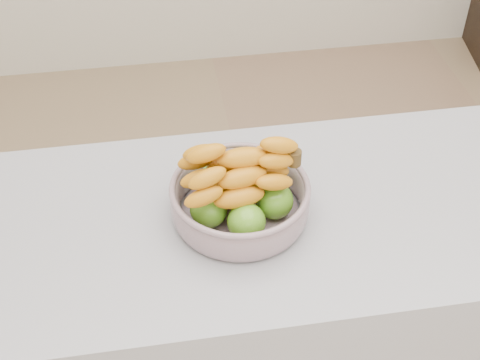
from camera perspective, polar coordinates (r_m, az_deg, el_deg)
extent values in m
cube|color=#95959C|center=(1.80, 6.12, -12.56)|extent=(2.00, 0.60, 0.90)
cylinder|color=#A6B6C7|center=(1.42, 0.00, -2.84)|extent=(0.25, 0.25, 0.01)
torus|color=#A6B6C7|center=(1.37, 0.00, -0.64)|extent=(0.29, 0.29, 0.01)
sphere|color=#428917|center=(1.34, 0.56, -3.60)|extent=(0.08, 0.08, 0.08)
sphere|color=#428917|center=(1.39, 2.98, -1.78)|extent=(0.08, 0.08, 0.08)
sphere|color=#428917|center=(1.44, 1.26, 0.27)|extent=(0.08, 0.08, 0.08)
sphere|color=#428917|center=(1.43, -2.11, -0.13)|extent=(0.08, 0.08, 0.08)
sphere|color=#428917|center=(1.37, -2.69, -2.49)|extent=(0.08, 0.08, 0.08)
ellipsoid|color=orange|center=(1.33, -0.05, -1.49)|extent=(0.19, 0.07, 0.04)
ellipsoid|color=orange|center=(1.36, -0.40, -0.17)|extent=(0.19, 0.05, 0.04)
ellipsoid|color=orange|center=(1.40, -0.73, 1.08)|extent=(0.19, 0.06, 0.04)
ellipsoid|color=orange|center=(1.32, 0.19, 0.23)|extent=(0.19, 0.08, 0.04)
ellipsoid|color=orange|center=(1.36, -0.19, 1.61)|extent=(0.19, 0.07, 0.04)
ellipsoid|color=orange|center=(1.32, 0.25, 1.91)|extent=(0.19, 0.05, 0.04)
cylinder|color=#433115|center=(1.35, 4.66, 1.91)|extent=(0.03, 0.03, 0.03)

